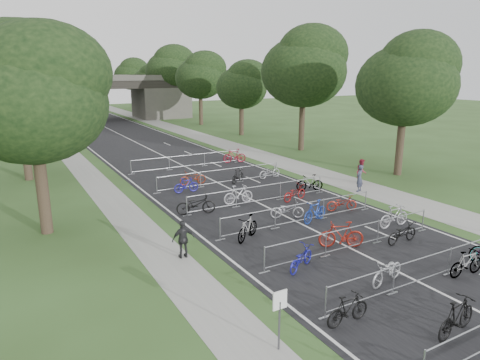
# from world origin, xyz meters

# --- Properties ---
(road) EXTENTS (11.00, 140.00, 0.01)m
(road) POSITION_xyz_m (0.00, 50.00, 0.01)
(road) COLOR black
(road) RESTS_ON ground
(sidewalk_right) EXTENTS (3.00, 140.00, 0.01)m
(sidewalk_right) POSITION_xyz_m (8.00, 50.00, 0.01)
(sidewalk_right) COLOR gray
(sidewalk_right) RESTS_ON ground
(sidewalk_left) EXTENTS (2.00, 140.00, 0.01)m
(sidewalk_left) POSITION_xyz_m (-7.50, 50.00, 0.01)
(sidewalk_left) COLOR gray
(sidewalk_left) RESTS_ON ground
(lane_markings) EXTENTS (0.12, 140.00, 0.00)m
(lane_markings) POSITION_xyz_m (0.00, 50.00, 0.00)
(lane_markings) COLOR silver
(lane_markings) RESTS_ON ground
(overpass_bridge) EXTENTS (31.00, 8.00, 7.05)m
(overpass_bridge) POSITION_xyz_m (0.00, 65.00, 3.53)
(overpass_bridge) COLOR #4B4943
(overpass_bridge) RESTS_ON ground
(park_sign) EXTENTS (0.45, 0.06, 1.83)m
(park_sign) POSITION_xyz_m (-6.80, 3.00, 1.27)
(park_sign) COLOR #4C4C51
(park_sign) RESTS_ON ground
(tree_left_0) EXTENTS (6.72, 6.72, 10.25)m
(tree_left_0) POSITION_xyz_m (-11.39, 15.93, 6.49)
(tree_left_0) COLOR #33261C
(tree_left_0) RESTS_ON ground
(tree_right_0) EXTENTS (7.17, 7.17, 10.93)m
(tree_right_0) POSITION_xyz_m (13.11, 15.93, 6.92)
(tree_right_0) COLOR #33261C
(tree_right_0) RESTS_ON ground
(tree_left_1) EXTENTS (7.56, 7.56, 11.53)m
(tree_left_1) POSITION_xyz_m (-11.39, 27.93, 7.30)
(tree_left_1) COLOR #33261C
(tree_left_1) RESTS_ON ground
(tree_right_1) EXTENTS (8.18, 8.18, 12.47)m
(tree_right_1) POSITION_xyz_m (13.11, 27.93, 7.90)
(tree_right_1) COLOR #33261C
(tree_right_1) RESTS_ON ground
(tree_left_2) EXTENTS (8.40, 8.40, 12.81)m
(tree_left_2) POSITION_xyz_m (-11.39, 39.93, 8.12)
(tree_left_2) COLOR #33261C
(tree_left_2) RESTS_ON ground
(tree_right_2) EXTENTS (6.16, 6.16, 9.39)m
(tree_right_2) POSITION_xyz_m (13.11, 39.93, 5.95)
(tree_right_2) COLOR #33261C
(tree_right_2) RESTS_ON ground
(tree_left_3) EXTENTS (6.72, 6.72, 10.25)m
(tree_left_3) POSITION_xyz_m (-11.39, 51.93, 6.49)
(tree_left_3) COLOR #33261C
(tree_left_3) RESTS_ON ground
(tree_right_3) EXTENTS (7.17, 7.17, 10.93)m
(tree_right_3) POSITION_xyz_m (13.11, 51.93, 6.92)
(tree_right_3) COLOR #33261C
(tree_right_3) RESTS_ON ground
(tree_left_4) EXTENTS (7.56, 7.56, 11.53)m
(tree_left_4) POSITION_xyz_m (-11.39, 63.93, 7.30)
(tree_left_4) COLOR #33261C
(tree_left_4) RESTS_ON ground
(tree_right_4) EXTENTS (8.18, 8.18, 12.47)m
(tree_right_4) POSITION_xyz_m (13.11, 63.93, 7.90)
(tree_right_4) COLOR #33261C
(tree_right_4) RESTS_ON ground
(tree_left_5) EXTENTS (8.40, 8.40, 12.81)m
(tree_left_5) POSITION_xyz_m (-11.39, 75.93, 8.12)
(tree_left_5) COLOR #33261C
(tree_left_5) RESTS_ON ground
(tree_right_5) EXTENTS (6.16, 6.16, 9.39)m
(tree_right_5) POSITION_xyz_m (13.11, 75.93, 5.95)
(tree_right_5) COLOR #33261C
(tree_right_5) RESTS_ON ground
(tree_left_6) EXTENTS (6.72, 6.72, 10.25)m
(tree_left_6) POSITION_xyz_m (-11.39, 87.93, 6.49)
(tree_left_6) COLOR #33261C
(tree_left_6) RESTS_ON ground
(tree_right_6) EXTENTS (7.17, 7.17, 10.93)m
(tree_right_6) POSITION_xyz_m (13.11, 87.93, 6.92)
(tree_right_6) COLOR #33261C
(tree_right_6) RESTS_ON ground
(barrier_row_1) EXTENTS (9.70, 0.08, 1.10)m
(barrier_row_1) POSITION_xyz_m (0.00, 3.60, 0.55)
(barrier_row_1) COLOR #989A9F
(barrier_row_1) RESTS_ON ground
(barrier_row_2) EXTENTS (9.70, 0.08, 1.10)m
(barrier_row_2) POSITION_xyz_m (0.00, 7.20, 0.55)
(barrier_row_2) COLOR #989A9F
(barrier_row_2) RESTS_ON ground
(barrier_row_3) EXTENTS (9.70, 0.08, 1.10)m
(barrier_row_3) POSITION_xyz_m (0.00, 11.00, 0.55)
(barrier_row_3) COLOR #989A9F
(barrier_row_3) RESTS_ON ground
(barrier_row_4) EXTENTS (9.70, 0.08, 1.10)m
(barrier_row_4) POSITION_xyz_m (0.00, 15.00, 0.55)
(barrier_row_4) COLOR #989A9F
(barrier_row_4) RESTS_ON ground
(barrier_row_5) EXTENTS (9.70, 0.08, 1.10)m
(barrier_row_5) POSITION_xyz_m (0.00, 20.00, 0.55)
(barrier_row_5) COLOR #989A9F
(barrier_row_5) RESTS_ON ground
(barrier_row_6) EXTENTS (9.70, 0.08, 1.10)m
(barrier_row_6) POSITION_xyz_m (0.00, 26.00, 0.55)
(barrier_row_6) COLOR #989A9F
(barrier_row_6) RESTS_ON ground
(bike_1) EXTENTS (2.02, 0.80, 1.18)m
(bike_1) POSITION_xyz_m (-1.85, 0.99, 0.59)
(bike_1) COLOR black
(bike_1) RESTS_ON ground
(bike_4) EXTENTS (1.67, 0.49, 1.00)m
(bike_4) POSITION_xyz_m (-4.25, 2.99, 0.50)
(bike_4) COLOR black
(bike_4) RESTS_ON ground
(bike_5) EXTENTS (2.00, 1.06, 1.00)m
(bike_5) POSITION_xyz_m (-1.14, 4.23, 0.50)
(bike_5) COLOR #9C9DA3
(bike_5) RESTS_ON ground
(bike_6) EXTENTS (1.77, 0.64, 1.04)m
(bike_6) POSITION_xyz_m (1.96, 3.18, 0.52)
(bike_6) COLOR #989A9F
(bike_6) RESTS_ON ground
(bike_8) EXTENTS (1.89, 1.36, 0.94)m
(bike_8) POSITION_xyz_m (-3.19, 6.74, 0.47)
(bike_8) COLOR #1C1C9E
(bike_8) RESTS_ON ground
(bike_9) EXTENTS (2.05, 1.45, 1.21)m
(bike_9) POSITION_xyz_m (-0.31, 7.61, 0.61)
(bike_9) COLOR maroon
(bike_9) RESTS_ON ground
(bike_10) EXTENTS (1.89, 0.73, 0.98)m
(bike_10) POSITION_xyz_m (2.46, 6.63, 0.49)
(bike_10) COLOR black
(bike_10) RESTS_ON ground
(bike_11) EXTENTS (1.92, 0.56, 1.15)m
(bike_11) POSITION_xyz_m (3.74, 8.23, 0.58)
(bike_11) COLOR #9D9CA4
(bike_11) RESTS_ON ground
(bike_12) EXTENTS (1.89, 1.48, 1.14)m
(bike_12) POSITION_xyz_m (-3.45, 10.44, 0.57)
(bike_12) COLOR #989A9F
(bike_12) RESTS_ON ground
(bike_13) EXTENTS (1.90, 1.35, 0.95)m
(bike_13) POSITION_xyz_m (-0.10, 11.98, 0.47)
(bike_13) COLOR #A5A5AD
(bike_13) RESTS_ON ground
(bike_14) EXTENTS (1.98, 1.04, 1.15)m
(bike_14) POSITION_xyz_m (0.81, 10.80, 0.57)
(bike_14) COLOR navy
(bike_14) RESTS_ON ground
(bike_15) EXTENTS (1.87, 1.18, 0.93)m
(bike_15) POSITION_xyz_m (3.27, 11.49, 0.46)
(bike_15) COLOR maroon
(bike_15) RESTS_ON ground
(bike_16) EXTENTS (2.26, 1.28, 1.12)m
(bike_16) POSITION_xyz_m (-4.08, 14.97, 0.56)
(bike_16) COLOR black
(bike_16) RESTS_ON ground
(bike_17) EXTENTS (1.92, 0.62, 1.14)m
(bike_17) POSITION_xyz_m (-1.12, 15.49, 0.57)
(bike_17) COLOR #B5B4BD
(bike_17) RESTS_ON ground
(bike_18) EXTENTS (1.95, 1.01, 0.98)m
(bike_18) POSITION_xyz_m (2.14, 14.38, 0.49)
(bike_18) COLOR maroon
(bike_18) RESTS_ON ground
(bike_19) EXTENTS (1.88, 1.06, 1.09)m
(bike_19) POSITION_xyz_m (4.30, 15.65, 0.55)
(bike_19) COLOR #989A9F
(bike_19) RESTS_ON ground
(bike_20) EXTENTS (1.66, 0.54, 0.99)m
(bike_20) POSITION_xyz_m (-2.87, 19.26, 0.49)
(bike_20) COLOR #211B97
(bike_20) RESTS_ON ground
(bike_21) EXTENTS (1.91, 0.83, 0.97)m
(bike_21) POSITION_xyz_m (-1.71, 20.88, 0.49)
(bike_21) COLOR maroon
(bike_21) RESTS_ON ground
(bike_22) EXTENTS (1.65, 1.28, 1.00)m
(bike_22) POSITION_xyz_m (1.24, 19.80, 0.50)
(bike_22) COLOR black
(bike_22) RESTS_ON ground
(bike_23) EXTENTS (1.92, 0.85, 0.98)m
(bike_23) POSITION_xyz_m (3.93, 19.86, 0.49)
(bike_23) COLOR #9A9BA1
(bike_23) RESTS_ON ground
(bike_27) EXTENTS (2.06, 1.04, 1.19)m
(bike_27) POSITION_xyz_m (4.30, 25.88, 0.60)
(bike_27) COLOR maroon
(bike_27) RESTS_ON ground
(pedestrian_a) EXTENTS (0.76, 0.64, 1.76)m
(pedestrian_a) POSITION_xyz_m (7.04, 13.99, 0.88)
(pedestrian_a) COLOR #34374E
(pedestrian_a) RESTS_ON ground
(pedestrian_b) EXTENTS (1.06, 1.03, 1.72)m
(pedestrian_b) POSITION_xyz_m (8.68, 15.45, 0.86)
(pedestrian_b) COLOR maroon
(pedestrian_b) RESTS_ON ground
(pedestrian_c) EXTENTS (0.99, 0.47, 1.64)m
(pedestrian_c) POSITION_xyz_m (-6.80, 10.05, 0.82)
(pedestrian_c) COLOR #242427
(pedestrian_c) RESTS_ON ground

